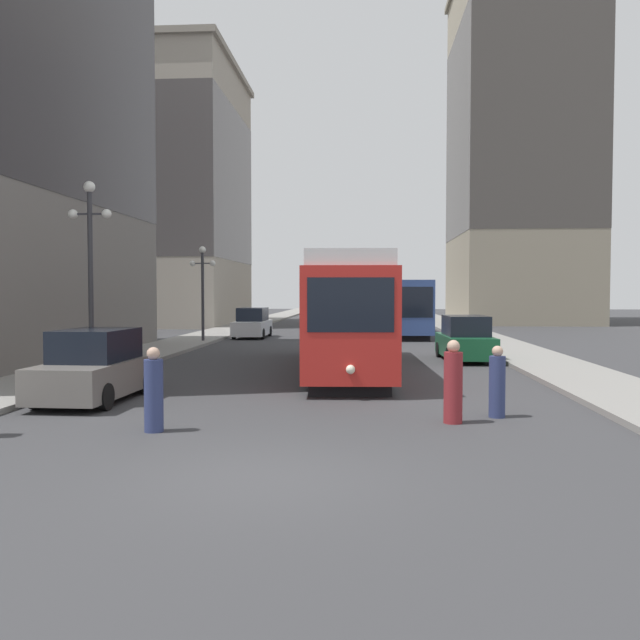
{
  "coord_description": "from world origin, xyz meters",
  "views": [
    {
      "loc": [
        1.43,
        -9.67,
        2.77
      ],
      "look_at": [
        0.22,
        7.92,
        2.03
      ],
      "focal_mm": 37.45,
      "sensor_mm": 36.0,
      "label": 1
    }
  ],
  "objects_px": {
    "transit_bus": "(403,305)",
    "streetcar": "(346,311)",
    "pedestrian_on_sidewalk": "(453,384)",
    "parked_car_right_far": "(465,340)",
    "lamp_post_left_near": "(90,249)",
    "pedestrian_crossing_near": "(497,384)",
    "parked_car_left_near": "(252,324)",
    "lamp_post_left_far": "(203,278)",
    "parked_car_left_mid": "(95,368)",
    "pedestrian_crossing_far": "(154,392)"
  },
  "relations": [
    {
      "from": "transit_bus",
      "to": "streetcar",
      "type": "bearing_deg",
      "value": -101.04
    },
    {
      "from": "streetcar",
      "to": "pedestrian_on_sidewalk",
      "type": "distance_m",
      "value": 9.82
    },
    {
      "from": "streetcar",
      "to": "transit_bus",
      "type": "bearing_deg",
      "value": 78.37
    },
    {
      "from": "parked_car_right_far",
      "to": "lamp_post_left_near",
      "type": "distance_m",
      "value": 14.66
    },
    {
      "from": "pedestrian_crossing_near",
      "to": "parked_car_left_near",
      "type": "bearing_deg",
      "value": 83.03
    },
    {
      "from": "parked_car_left_near",
      "to": "lamp_post_left_far",
      "type": "distance_m",
      "value": 5.7
    },
    {
      "from": "parked_car_left_mid",
      "to": "transit_bus",
      "type": "bearing_deg",
      "value": 72.33
    },
    {
      "from": "parked_car_left_mid",
      "to": "lamp_post_left_far",
      "type": "xyz_separation_m",
      "value": [
        -1.9,
        18.96,
        2.67
      ]
    },
    {
      "from": "pedestrian_crossing_far",
      "to": "pedestrian_on_sidewalk",
      "type": "bearing_deg",
      "value": 8.61
    },
    {
      "from": "pedestrian_crossing_near",
      "to": "pedestrian_crossing_far",
      "type": "height_order",
      "value": "pedestrian_crossing_far"
    },
    {
      "from": "lamp_post_left_far",
      "to": "parked_car_right_far",
      "type": "bearing_deg",
      "value": -32.88
    },
    {
      "from": "parked_car_left_near",
      "to": "parked_car_right_far",
      "type": "height_order",
      "value": "same"
    },
    {
      "from": "parked_car_left_mid",
      "to": "parked_car_right_far",
      "type": "distance_m",
      "value": 15.26
    },
    {
      "from": "parked_car_right_far",
      "to": "lamp_post_left_near",
      "type": "height_order",
      "value": "lamp_post_left_near"
    },
    {
      "from": "streetcar",
      "to": "lamp_post_left_near",
      "type": "xyz_separation_m",
      "value": [
        -8.09,
        -2.77,
        2.03
      ]
    },
    {
      "from": "pedestrian_crossing_near",
      "to": "lamp_post_left_near",
      "type": "relative_size",
      "value": 0.26
    },
    {
      "from": "lamp_post_left_near",
      "to": "pedestrian_on_sidewalk",
      "type": "bearing_deg",
      "value": -31.99
    },
    {
      "from": "parked_car_left_near",
      "to": "parked_car_left_mid",
      "type": "relative_size",
      "value": 1.06
    },
    {
      "from": "parked_car_left_near",
      "to": "pedestrian_crossing_near",
      "type": "relative_size",
      "value": 2.84
    },
    {
      "from": "transit_bus",
      "to": "lamp_post_left_near",
      "type": "xyz_separation_m",
      "value": [
        -11.12,
        -21.9,
        2.19
      ]
    },
    {
      "from": "parked_car_right_far",
      "to": "lamp_post_left_near",
      "type": "relative_size",
      "value": 0.73
    },
    {
      "from": "pedestrian_on_sidewalk",
      "to": "pedestrian_crossing_near",
      "type": "bearing_deg",
      "value": 78.38
    },
    {
      "from": "pedestrian_crossing_far",
      "to": "lamp_post_left_near",
      "type": "distance_m",
      "value": 9.74
    },
    {
      "from": "pedestrian_crossing_far",
      "to": "lamp_post_left_far",
      "type": "bearing_deg",
      "value": 98.12
    },
    {
      "from": "transit_bus",
      "to": "parked_car_right_far",
      "type": "relative_size",
      "value": 2.53
    },
    {
      "from": "transit_bus",
      "to": "parked_car_left_near",
      "type": "bearing_deg",
      "value": -166.38
    },
    {
      "from": "pedestrian_crossing_near",
      "to": "lamp_post_left_far",
      "type": "bearing_deg",
      "value": 91.44
    },
    {
      "from": "pedestrian_on_sidewalk",
      "to": "lamp_post_left_far",
      "type": "xyz_separation_m",
      "value": [
        -10.62,
        21.28,
        2.69
      ]
    },
    {
      "from": "lamp_post_left_far",
      "to": "pedestrian_crossing_far",
      "type": "bearing_deg",
      "value": -78.5
    },
    {
      "from": "streetcar",
      "to": "pedestrian_crossing_far",
      "type": "bearing_deg",
      "value": -110.74
    },
    {
      "from": "transit_bus",
      "to": "pedestrian_crossing_far",
      "type": "distance_m",
      "value": 30.54
    },
    {
      "from": "transit_bus",
      "to": "parked_car_right_far",
      "type": "height_order",
      "value": "transit_bus"
    },
    {
      "from": "streetcar",
      "to": "parked_car_right_far",
      "type": "distance_m",
      "value": 6.06
    },
    {
      "from": "streetcar",
      "to": "parked_car_left_near",
      "type": "relative_size",
      "value": 2.98
    },
    {
      "from": "transit_bus",
      "to": "lamp_post_left_far",
      "type": "height_order",
      "value": "lamp_post_left_far"
    },
    {
      "from": "pedestrian_on_sidewalk",
      "to": "transit_bus",
      "type": "bearing_deg",
      "value": 132.98
    },
    {
      "from": "parked_car_left_near",
      "to": "lamp_post_left_near",
      "type": "height_order",
      "value": "lamp_post_left_near"
    },
    {
      "from": "parked_car_right_far",
      "to": "pedestrian_crossing_far",
      "type": "xyz_separation_m",
      "value": [
        -8.19,
        -14.3,
        -0.06
      ]
    },
    {
      "from": "parked_car_left_mid",
      "to": "lamp_post_left_far",
      "type": "relative_size",
      "value": 0.84
    },
    {
      "from": "lamp_post_left_near",
      "to": "pedestrian_crossing_near",
      "type": "bearing_deg",
      "value": -26.86
    },
    {
      "from": "parked_car_left_mid",
      "to": "pedestrian_crossing_far",
      "type": "relative_size",
      "value": 2.53
    },
    {
      "from": "lamp_post_left_near",
      "to": "lamp_post_left_far",
      "type": "xyz_separation_m",
      "value": [
        -0.0,
        14.65,
        -0.62
      ]
    },
    {
      "from": "streetcar",
      "to": "lamp_post_left_near",
      "type": "relative_size",
      "value": 2.19
    },
    {
      "from": "parked_car_left_near",
      "to": "lamp_post_left_far",
      "type": "bearing_deg",
      "value": -111.83
    },
    {
      "from": "transit_bus",
      "to": "pedestrian_crossing_near",
      "type": "xyz_separation_m",
      "value": [
        0.55,
        -27.81,
        -1.21
      ]
    },
    {
      "from": "parked_car_right_far",
      "to": "pedestrian_on_sidewalk",
      "type": "xyz_separation_m",
      "value": [
        -2.16,
        -13.02,
        -0.02
      ]
    },
    {
      "from": "parked_car_left_near",
      "to": "parked_car_right_far",
      "type": "bearing_deg",
      "value": -49.61
    },
    {
      "from": "parked_car_right_far",
      "to": "lamp_post_left_near",
      "type": "bearing_deg",
      "value": 24.66
    },
    {
      "from": "streetcar",
      "to": "parked_car_left_mid",
      "type": "relative_size",
      "value": 3.16
    },
    {
      "from": "parked_car_left_mid",
      "to": "pedestrian_crossing_far",
      "type": "height_order",
      "value": "parked_car_left_mid"
    }
  ]
}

